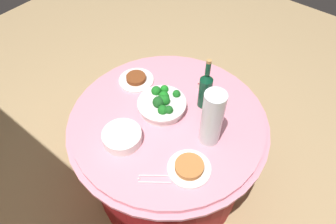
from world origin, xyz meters
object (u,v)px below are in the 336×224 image
Objects in this scene: decorative_fruit_vase at (212,121)px; plate_stack at (122,137)px; serving_tongs at (153,179)px; food_plate_stir_fry at (136,79)px; wine_bottle at (205,89)px; broccoli_bowl at (162,104)px; label_placard_front at (202,86)px; food_plate_peanuts at (189,167)px.

plate_stack is at bearing 40.18° from decorative_fruit_vase.
decorative_fruit_vase is 2.21× the size of serving_tongs.
plate_stack is 0.95× the size of food_plate_stir_fry.
food_plate_stir_fry is (0.44, 0.10, -0.11)m from wine_bottle.
plate_stack is 0.62× the size of wine_bottle.
plate_stack is 0.53m from wine_bottle.
serving_tongs is 0.70× the size of food_plate_stir_fry.
plate_stack is at bearing 123.39° from food_plate_stir_fry.
broccoli_bowl is 5.09× the size of label_placard_front.
decorative_fruit_vase is 6.18× the size of label_placard_front.
label_placard_front is (0.08, -0.09, -0.10)m from wine_bottle.
label_placard_front is at bearing -101.03° from plate_stack.
decorative_fruit_vase is at bearing -82.45° from food_plate_peanuts.
decorative_fruit_vase is 0.39m from label_placard_front.
food_plate_peanuts is 0.70m from food_plate_stir_fry.
broccoli_bowl is at bearing -94.94° from plate_stack.
decorative_fruit_vase reaches higher than label_placard_front.
plate_stack is (0.03, 0.30, -0.02)m from broccoli_bowl.
label_placard_front is at bearing -151.82° from food_plate_stir_fry.
label_placard_front is (-0.36, -0.20, 0.02)m from food_plate_stir_fry.
serving_tongs is at bearing 99.03° from wine_bottle.
serving_tongs is at bearing 165.37° from plate_stack.
wine_bottle reaches higher than food_plate_stir_fry.
broccoli_bowl is 0.42m from food_plate_peanuts.
food_plate_stir_fry is at bearing -40.57° from serving_tongs.
decorative_fruit_vase is at bearing 179.47° from broccoli_bowl.
label_placard_front reaches higher than serving_tongs.
broccoli_bowl reaches higher than label_placard_front.
plate_stack is 1.37× the size of serving_tongs.
broccoli_bowl is 1.27× the size of food_plate_stir_fry.
plate_stack is 0.62× the size of decorative_fruit_vase.
wine_bottle reaches higher than plate_stack.
decorative_fruit_vase is 0.41m from serving_tongs.
food_plate_stir_fry is at bearing -56.61° from plate_stack.
label_placard_front is at bearing -75.60° from serving_tongs.
decorative_fruit_vase is (-0.16, 0.18, 0.02)m from wine_bottle.
serving_tongs is 0.70m from food_plate_stir_fry.
broccoli_bowl reaches higher than plate_stack.
wine_bottle reaches higher than food_plate_peanuts.
food_plate_stir_fry is at bearing 28.18° from label_placard_front.
broccoli_bowl is 0.83× the size of wine_bottle.
serving_tongs is 0.18m from food_plate_peanuts.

